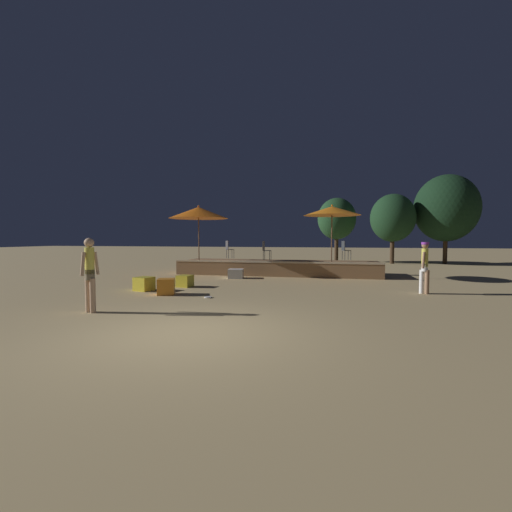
{
  "coord_description": "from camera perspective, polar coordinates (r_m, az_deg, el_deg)",
  "views": [
    {
      "loc": [
        2.65,
        -5.74,
        1.73
      ],
      "look_at": [
        0.0,
        5.8,
        1.11
      ],
      "focal_mm": 24.0,
      "sensor_mm": 36.0,
      "label": 1
    }
  ],
  "objects": [
    {
      "name": "person_0",
      "position": [
        8.83,
        -25.96,
        -2.41
      ],
      "size": [
        0.29,
        0.49,
        1.74
      ],
      "rotation": [
        0.0,
        0.0,
        5.99
      ],
      "color": "tan",
      "rests_on": "ground"
    },
    {
      "name": "frisbee_disc",
      "position": [
        10.1,
        -8.01,
        -6.81
      ],
      "size": [
        0.22,
        0.22,
        0.03
      ],
      "color": "white",
      "rests_on": "ground"
    },
    {
      "name": "bistro_chair_1",
      "position": [
        16.75,
        14.58,
        1.24
      ],
      "size": [
        0.45,
        0.44,
        0.9
      ],
      "rotation": [
        0.0,
        0.0,
        1.96
      ],
      "color": "#2D3338",
      "rests_on": "wooden_deck"
    },
    {
      "name": "person_1",
      "position": [
        11.85,
        26.29,
        -1.4
      ],
      "size": [
        0.28,
        0.45,
        1.61
      ],
      "rotation": [
        0.0,
        0.0,
        5.82
      ],
      "color": "white",
      "rests_on": "ground"
    },
    {
      "name": "bistro_chair_2",
      "position": [
        15.9,
        1.55,
        1.24
      ],
      "size": [
        0.45,
        0.45,
        0.9
      ],
      "rotation": [
        0.0,
        0.0,
        1.99
      ],
      "color": "#47474C",
      "rests_on": "wooden_deck"
    },
    {
      "name": "bistro_chair_0",
      "position": [
        17.57,
        -4.61,
        1.4
      ],
      "size": [
        0.48,
        0.48,
        0.9
      ],
      "rotation": [
        0.0,
        0.0,
        2.21
      ],
      "color": "#47474C",
      "rests_on": "wooden_deck"
    },
    {
      "name": "patio_umbrella_1",
      "position": [
        16.6,
        -9.55,
        7.12
      ],
      "size": [
        2.8,
        2.8,
        3.3
      ],
      "color": "brown",
      "rests_on": "ground"
    },
    {
      "name": "wooden_deck",
      "position": [
        16.59,
        3.7,
        -1.93
      ],
      "size": [
        9.44,
        2.61,
        0.71
      ],
      "color": "olive",
      "rests_on": "ground"
    },
    {
      "name": "ground_plane",
      "position": [
        6.55,
        -11.7,
        -12.38
      ],
      "size": [
        120.0,
        120.0,
        0.0
      ],
      "primitive_type": "plane",
      "color": "tan"
    },
    {
      "name": "cube_seat_2",
      "position": [
        11.93,
        -18.15,
        -4.43
      ],
      "size": [
        0.62,
        0.62,
        0.45
      ],
      "rotation": [
        0.0,
        0.0,
        -0.22
      ],
      "color": "yellow",
      "rests_on": "ground"
    },
    {
      "name": "background_tree_1",
      "position": [
        26.58,
        29.14,
        6.96
      ],
      "size": [
        4.08,
        4.08,
        6.0
      ],
      "color": "#3D2B1C",
      "rests_on": "ground"
    },
    {
      "name": "cube_seat_1",
      "position": [
        12.47,
        -11.76,
        -4.1
      ],
      "size": [
        0.53,
        0.53,
        0.41
      ],
      "rotation": [
        0.0,
        0.0,
        -0.12
      ],
      "color": "yellow",
      "rests_on": "ground"
    },
    {
      "name": "patio_umbrella_0",
      "position": [
        15.2,
        12.55,
        7.34
      ],
      "size": [
        2.44,
        2.44,
        3.19
      ],
      "color": "brown",
      "rests_on": "ground"
    },
    {
      "name": "cube_seat_0",
      "position": [
        14.87,
        -3.37,
        -2.94
      ],
      "size": [
        0.73,
        0.73,
        0.4
      ],
      "rotation": [
        0.0,
        0.0,
        0.16
      ],
      "color": "white",
      "rests_on": "ground"
    },
    {
      "name": "background_tree_2",
      "position": [
        25.86,
        13.31,
        6.04
      ],
      "size": [
        2.75,
        2.75,
        4.68
      ],
      "color": "#3D2B1C",
      "rests_on": "ground"
    },
    {
      "name": "background_tree_0",
      "position": [
        25.08,
        21.83,
        5.89
      ],
      "size": [
        2.94,
        2.94,
        4.73
      ],
      "color": "#3D2B1C",
      "rests_on": "ground"
    },
    {
      "name": "cube_seat_3",
      "position": [
        10.9,
        -14.74,
        -4.96
      ],
      "size": [
        0.65,
        0.65,
        0.49
      ],
      "rotation": [
        0.0,
        0.0,
        0.37
      ],
      "color": "orange",
      "rests_on": "ground"
    }
  ]
}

